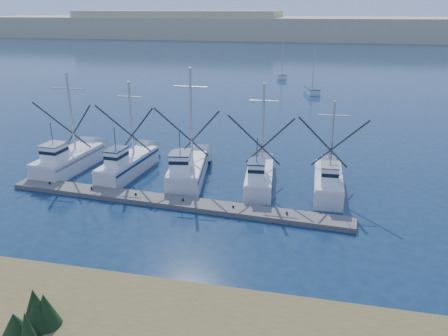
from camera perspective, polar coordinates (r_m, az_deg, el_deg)
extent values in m
plane|color=#0D213C|center=(26.71, 3.51, -12.19)|extent=(500.00, 500.00, 0.00)
cube|color=#68635D|center=(34.13, -6.94, -4.39)|extent=(27.75, 3.73, 0.37)
cube|color=tan|center=(232.53, 12.37, 17.43)|extent=(360.00, 60.00, 10.00)
cube|color=silver|center=(43.20, -19.61, 0.73)|extent=(3.41, 8.00, 1.54)
cube|color=white|center=(41.17, -21.28, 1.82)|extent=(1.77, 2.02, 1.50)
cylinder|color=#B7B2A8|center=(43.12, -19.38, 6.88)|extent=(0.22, 0.22, 7.33)
cube|color=silver|center=(40.57, -12.41, 0.19)|extent=(2.87, 8.24, 1.50)
cube|color=white|center=(38.33, -13.85, 1.26)|extent=(1.43, 2.07, 1.50)
cylinder|color=#B7B2A8|center=(40.61, -12.04, 6.30)|extent=(0.22, 0.22, 6.72)
cube|color=silver|center=(38.43, -4.71, -0.47)|extent=(3.93, 8.12, 1.57)
cube|color=white|center=(36.13, -5.71, 0.72)|extent=(1.87, 2.12, 1.50)
cylinder|color=#B7B2A8|center=(38.25, -4.33, 6.98)|extent=(0.22, 0.22, 8.05)
cube|color=silver|center=(36.90, 4.63, -1.52)|extent=(2.87, 7.39, 1.37)
cube|color=white|center=(34.68, 4.26, -0.42)|extent=(1.43, 1.87, 1.50)
cylinder|color=#B7B2A8|center=(36.72, 5.10, 5.41)|extent=(0.22, 0.22, 7.22)
cube|color=silver|center=(36.66, 13.43, -2.06)|extent=(2.30, 7.37, 1.51)
cube|color=white|center=(34.37, 13.63, -0.89)|extent=(1.29, 1.81, 1.50)
cylinder|color=#B7B2A8|center=(36.67, 13.89, 4.01)|extent=(0.22, 0.22, 5.86)
cube|color=silver|center=(80.62, 11.41, 9.89)|extent=(3.04, 5.70, 0.90)
cylinder|color=#B7B2A8|center=(80.32, 11.62, 12.77)|extent=(0.12, 0.12, 7.20)
cube|color=silver|center=(97.68, 7.56, 11.85)|extent=(2.41, 5.13, 0.90)
cylinder|color=#B7B2A8|center=(97.49, 7.69, 14.23)|extent=(0.12, 0.12, 7.20)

